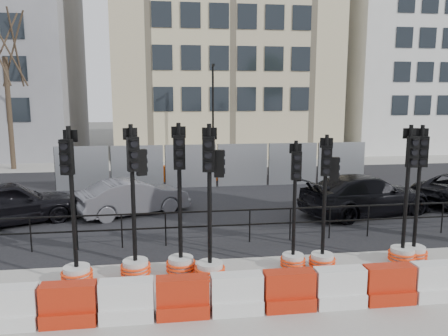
{
  "coord_description": "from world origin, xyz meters",
  "views": [
    {
      "loc": [
        -2.38,
        -10.67,
        4.23
      ],
      "look_at": [
        -0.5,
        3.0,
        1.91
      ],
      "focal_mm": 35.0,
      "sensor_mm": 36.0,
      "label": 1
    }
  ],
  "objects": [
    {
      "name": "traffic_signal_g",
      "position": [
        3.51,
        -0.91,
        0.73
      ],
      "size": [
        0.69,
        0.69,
        3.52
      ],
      "rotation": [
        0.0,
        0.0,
        -0.0
      ],
      "color": "silver",
      "rests_on": "ground"
    },
    {
      "name": "kerb_railing",
      "position": [
        0.0,
        1.2,
        0.69
      ],
      "size": [
        18.0,
        0.04,
        1.0
      ],
      "color": "black",
      "rests_on": "ground"
    },
    {
      "name": "building_cream",
      "position": [
        2.0,
        21.99,
        9.0
      ],
      "size": [
        15.0,
        10.06,
        18.0
      ],
      "color": "tan",
      "rests_on": "ground"
    },
    {
      "name": "ground",
      "position": [
        0.0,
        0.0,
        0.0
      ],
      "size": [
        120.0,
        120.0,
        0.0
      ],
      "primitive_type": "plane",
      "color": "#51514C",
      "rests_on": "ground"
    },
    {
      "name": "sidewalk_far",
      "position": [
        0.0,
        16.0,
        0.01
      ],
      "size": [
        40.0,
        4.0,
        0.02
      ],
      "primitive_type": "cube",
      "color": "gray",
      "rests_on": "ground"
    },
    {
      "name": "traffic_signal_d",
      "position": [
        -1.4,
        -1.24,
        0.86
      ],
      "size": [
        0.71,
        0.71,
        3.61
      ],
      "rotation": [
        0.0,
        0.0,
        -0.2
      ],
      "color": "silver",
      "rests_on": "ground"
    },
    {
      "name": "road",
      "position": [
        0.0,
        7.0,
        0.01
      ],
      "size": [
        40.0,
        14.0,
        0.03
      ],
      "primitive_type": "cube",
      "color": "black",
      "rests_on": "ground"
    },
    {
      "name": "traffic_signal_f",
      "position": [
        1.38,
        -0.98,
        0.79
      ],
      "size": [
        0.65,
        0.65,
        3.31
      ],
      "rotation": [
        0.0,
        0.0,
        -0.29
      ],
      "color": "silver",
      "rests_on": "ground"
    },
    {
      "name": "heras_fencing",
      "position": [
        0.57,
        9.86,
        0.65
      ],
      "size": [
        14.33,
        1.72,
        2.0
      ],
      "color": "#94989D",
      "rests_on": "ground"
    },
    {
      "name": "lamp_post_far",
      "position": [
        0.5,
        14.98,
        3.22
      ],
      "size": [
        0.12,
        0.56,
        6.0
      ],
      "color": "black",
      "rests_on": "ground"
    },
    {
      "name": "traffic_signal_a",
      "position": [
        -4.4,
        -1.06,
        0.74
      ],
      "size": [
        0.7,
        0.7,
        3.57
      ],
      "rotation": [
        0.0,
        0.0,
        -0.3
      ],
      "color": "silver",
      "rests_on": "ground"
    },
    {
      "name": "traffic_signal_h",
      "position": [
        3.84,
        -0.84,
        0.72
      ],
      "size": [
        0.69,
        0.69,
        3.51
      ],
      "rotation": [
        0.0,
        0.0,
        -0.31
      ],
      "color": "silver",
      "rests_on": "ground"
    },
    {
      "name": "car_c",
      "position": [
        4.66,
        3.62,
        0.72
      ],
      "size": [
        4.32,
        5.87,
        1.43
      ],
      "primitive_type": "imported",
      "rotation": [
        0.0,
        0.0,
        1.81
      ],
      "color": "black",
      "rests_on": "ground"
    },
    {
      "name": "traffic_signal_c",
      "position": [
        -2.06,
        -0.83,
        0.75
      ],
      "size": [
        0.71,
        0.71,
        3.61
      ],
      "rotation": [
        0.0,
        0.0,
        0.01
      ],
      "color": "silver",
      "rests_on": "ground"
    },
    {
      "name": "tree_bare_far",
      "position": [
        -11.0,
        15.5,
        6.65
      ],
      "size": [
        2.0,
        2.0,
        9.0
      ],
      "color": "#473828",
      "rests_on": "ground"
    },
    {
      "name": "car_a",
      "position": [
        -7.48,
        4.04,
        0.73
      ],
      "size": [
        4.94,
        5.59,
        1.46
      ],
      "primitive_type": "imported",
      "rotation": [
        0.0,
        0.0,
        1.99
      ],
      "color": "black",
      "rests_on": "ground"
    },
    {
      "name": "barrier_row",
      "position": [
        -0.0,
        -2.8,
        0.37
      ],
      "size": [
        13.6,
        0.5,
        0.8
      ],
      "color": "red",
      "rests_on": "ground"
    },
    {
      "name": "building_white",
      "position": [
        17.0,
        21.99,
        8.0
      ],
      "size": [
        12.0,
        9.06,
        16.0
      ],
      "color": "silver",
      "rests_on": "ground"
    },
    {
      "name": "sidewalk_near",
      "position": [
        0.0,
        -3.0,
        0.01
      ],
      "size": [
        40.0,
        6.0,
        0.02
      ],
      "primitive_type": "cube",
      "color": "gray",
      "rests_on": "ground"
    },
    {
      "name": "traffic_signal_e",
      "position": [
        0.67,
        -0.87,
        0.65
      ],
      "size": [
        0.62,
        0.62,
        3.17
      ],
      "rotation": [
        0.0,
        0.0,
        -0.13
      ],
      "color": "silver",
      "rests_on": "ground"
    },
    {
      "name": "car_b",
      "position": [
        -3.51,
        4.75,
        0.64
      ],
      "size": [
        4.27,
        4.91,
        1.28
      ],
      "primitive_type": "imported",
      "rotation": [
        0.0,
        0.0,
        1.99
      ],
      "color": "#55565B",
      "rests_on": "ground"
    },
    {
      "name": "traffic_signal_b",
      "position": [
        -3.09,
        -0.86,
        0.86
      ],
      "size": [
        0.71,
        0.71,
        3.59
      ],
      "rotation": [
        0.0,
        0.0,
        0.33
      ],
      "color": "silver",
      "rests_on": "ground"
    }
  ]
}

